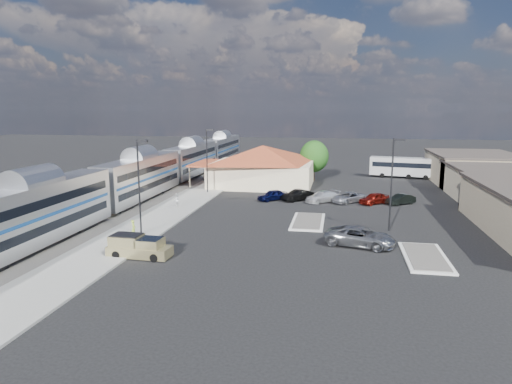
% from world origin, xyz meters
% --- Properties ---
extents(ground, '(280.00, 280.00, 0.00)m').
position_xyz_m(ground, '(0.00, 0.00, 0.00)').
color(ground, black).
rests_on(ground, ground).
extents(railbed, '(16.00, 100.00, 0.12)m').
position_xyz_m(railbed, '(-21.00, 8.00, 0.06)').
color(railbed, '#4C4944').
rests_on(railbed, ground).
extents(platform, '(5.50, 92.00, 0.18)m').
position_xyz_m(platform, '(-12.00, 6.00, 0.09)').
color(platform, gray).
rests_on(platform, ground).
extents(passenger_train, '(3.00, 104.00, 5.55)m').
position_xyz_m(passenger_train, '(-18.00, 9.71, 2.87)').
color(passenger_train, silver).
rests_on(passenger_train, ground).
extents(freight_cars, '(2.80, 46.00, 4.00)m').
position_xyz_m(freight_cars, '(-24.00, 0.44, 1.93)').
color(freight_cars, black).
rests_on(freight_cars, ground).
extents(station_depot, '(18.35, 12.24, 6.20)m').
position_xyz_m(station_depot, '(-4.56, 24.00, 3.13)').
color(station_depot, beige).
rests_on(station_depot, ground).
extents(traffic_island_south, '(3.30, 7.50, 0.21)m').
position_xyz_m(traffic_island_south, '(4.00, 2.00, 0.10)').
color(traffic_island_south, silver).
rests_on(traffic_island_south, ground).
extents(traffic_island_north, '(3.30, 7.50, 0.21)m').
position_xyz_m(traffic_island_north, '(14.00, -8.00, 0.10)').
color(traffic_island_north, silver).
rests_on(traffic_island_north, ground).
extents(lamp_plat_s, '(1.08, 0.25, 9.00)m').
position_xyz_m(lamp_plat_s, '(-10.90, -6.00, 5.34)').
color(lamp_plat_s, black).
rests_on(lamp_plat_s, ground).
extents(lamp_plat_n, '(1.08, 0.25, 9.00)m').
position_xyz_m(lamp_plat_n, '(-10.90, 16.00, 5.34)').
color(lamp_plat_n, black).
rests_on(lamp_plat_n, ground).
extents(lamp_lot, '(1.08, 0.25, 9.00)m').
position_xyz_m(lamp_lot, '(12.10, 0.00, 5.34)').
color(lamp_lot, black).
rests_on(lamp_lot, ground).
extents(tree_depot, '(4.71, 4.71, 6.63)m').
position_xyz_m(tree_depot, '(3.00, 30.00, 4.02)').
color(tree_depot, '#382314').
rests_on(tree_depot, ground).
extents(pickup_truck, '(5.14, 2.08, 1.75)m').
position_xyz_m(pickup_truck, '(-8.50, -11.81, 0.83)').
color(pickup_truck, tan).
rests_on(pickup_truck, ground).
extents(suv, '(6.57, 4.27, 1.68)m').
position_xyz_m(suv, '(9.01, -5.60, 0.84)').
color(suv, gray).
rests_on(suv, ground).
extents(coach_bus, '(11.07, 4.28, 3.47)m').
position_xyz_m(coach_bus, '(17.79, 36.00, 2.00)').
color(coach_bus, silver).
rests_on(coach_bus, ground).
extents(person_a, '(0.56, 0.68, 1.59)m').
position_xyz_m(person_a, '(-11.27, -6.99, 0.97)').
color(person_a, '#B1D342').
rests_on(person_a, platform).
extents(person_b, '(0.86, 0.96, 1.61)m').
position_xyz_m(person_b, '(-11.97, 6.04, 0.99)').
color(person_b, silver).
rests_on(person_b, platform).
extents(parked_car_a, '(4.13, 3.92, 1.38)m').
position_xyz_m(parked_car_a, '(-1.32, 12.76, 0.69)').
color(parked_car_a, '#0B103A').
rests_on(parked_car_a, ground).
extents(parked_car_b, '(4.24, 4.03, 1.43)m').
position_xyz_m(parked_car_b, '(1.88, 13.06, 0.72)').
color(parked_car_b, black).
rests_on(parked_car_b, ground).
extents(parked_car_c, '(4.91, 4.74, 1.41)m').
position_xyz_m(parked_car_c, '(5.08, 12.76, 0.70)').
color(parked_car_c, silver).
rests_on(parked_car_c, ground).
extents(parked_car_d, '(4.99, 4.99, 1.34)m').
position_xyz_m(parked_car_d, '(8.28, 13.06, 0.67)').
color(parked_car_d, '#989AA0').
rests_on(parked_car_d, ground).
extents(parked_car_e, '(4.22, 4.04, 1.42)m').
position_xyz_m(parked_car_e, '(11.48, 12.76, 0.71)').
color(parked_car_e, maroon).
rests_on(parked_car_e, ground).
extents(parked_car_f, '(3.95, 3.49, 1.30)m').
position_xyz_m(parked_car_f, '(14.68, 13.06, 0.65)').
color(parked_car_f, black).
rests_on(parked_car_f, ground).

